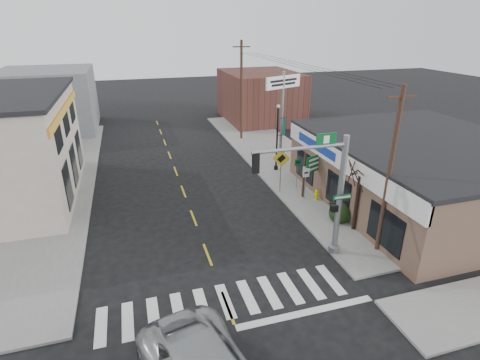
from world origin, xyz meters
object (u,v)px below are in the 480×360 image
object	(u,v)px
traffic_signal_pole	(327,186)
bare_tree	(362,166)
utility_pole_near	(389,172)
fire_hydrant	(317,194)
lamp_post	(278,133)
utility_pole_far	(241,90)
guide_sign	(315,168)
dance_center_sign	(283,96)

from	to	relation	value
traffic_signal_pole	bare_tree	xyz separation A→B (m)	(2.94, 1.68, 0.03)
bare_tree	utility_pole_near	bearing A→B (deg)	-88.69
traffic_signal_pole	fire_hydrant	world-z (taller)	traffic_signal_pole
lamp_post	utility_pole_far	size ratio (longest dim) A/B	0.55
utility_pole_near	utility_pole_far	distance (m)	21.01
traffic_signal_pole	bare_tree	size ratio (longest dim) A/B	1.31
bare_tree	utility_pole_far	world-z (taller)	utility_pole_far
lamp_post	utility_pole_near	bearing A→B (deg)	-81.95
guide_sign	lamp_post	distance (m)	5.30
traffic_signal_pole	fire_hydrant	xyz separation A→B (m)	(2.71, 5.71, -3.36)
bare_tree	fire_hydrant	bearing A→B (deg)	93.35
lamp_post	bare_tree	size ratio (longest dim) A/B	1.07
utility_pole_far	dance_center_sign	bearing A→B (deg)	-75.44
traffic_signal_pole	bare_tree	bearing A→B (deg)	30.03
lamp_post	utility_pole_far	bearing A→B (deg)	95.52
lamp_post	utility_pole_far	world-z (taller)	utility_pole_far
fire_hydrant	dance_center_sign	world-z (taller)	dance_center_sign
dance_center_sign	bare_tree	xyz separation A→B (m)	(-0.03, -10.99, -1.72)
dance_center_sign	utility_pole_near	bearing A→B (deg)	-112.41
guide_sign	utility_pole_near	xyz separation A→B (m)	(0.24, -6.76, 2.28)
traffic_signal_pole	fire_hydrant	size ratio (longest dim) A/B	8.87
guide_sign	lamp_post	xyz separation A→B (m)	(-0.52, 5.18, 1.00)
guide_sign	dance_center_sign	size ratio (longest dim) A/B	0.42
lamp_post	utility_pole_near	distance (m)	12.03
guide_sign	fire_hydrant	distance (m)	1.72
lamp_post	utility_pole_near	size ratio (longest dim) A/B	0.62
traffic_signal_pole	utility_pole_near	world-z (taller)	utility_pole_near
lamp_post	fire_hydrant	bearing A→B (deg)	-80.89
guide_sign	bare_tree	world-z (taller)	bare_tree
traffic_signal_pole	utility_pole_near	bearing A→B (deg)	-8.01
lamp_post	dance_center_sign	bearing A→B (deg)	61.73
guide_sign	bare_tree	size ratio (longest dim) A/B	0.65
dance_center_sign	utility_pole_near	size ratio (longest dim) A/B	0.88
traffic_signal_pole	dance_center_sign	size ratio (longest dim) A/B	0.85
bare_tree	utility_pole_far	size ratio (longest dim) A/B	0.52
traffic_signal_pole	dance_center_sign	distance (m)	13.13
guide_sign	dance_center_sign	xyz separation A→B (m)	(0.22, 6.34, 3.50)
traffic_signal_pole	guide_sign	size ratio (longest dim) A/B	2.02
lamp_post	dance_center_sign	world-z (taller)	dance_center_sign
utility_pole_near	utility_pole_far	size ratio (longest dim) A/B	0.90
traffic_signal_pole	utility_pole_far	distance (m)	20.67
traffic_signal_pole	utility_pole_near	distance (m)	3.07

